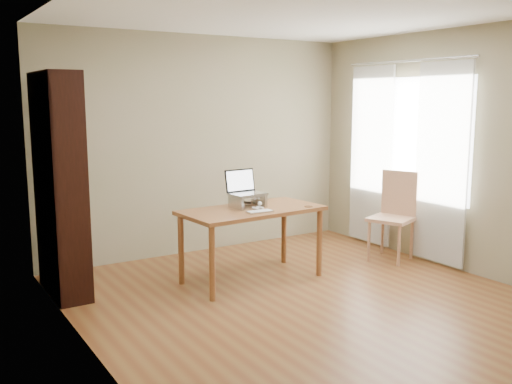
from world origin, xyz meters
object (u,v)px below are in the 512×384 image
Objects in this scene: keyboard at (260,212)px; laptop at (245,188)px; chair at (396,212)px; cat at (245,201)px; bookshelf at (60,185)px; desk at (252,218)px.

laptop is at bearing 85.06° from keyboard.
laptop reaches higher than keyboard.
chair is (1.82, -0.38, -0.39)m from laptop.
chair is (1.83, -0.34, -0.25)m from cat.
bookshelf reaches higher than cat.
cat is at bearing 86.29° from keyboard.
bookshelf is 5.74× the size of laptop.
cat reaches higher than keyboard.
laptop reaches higher than chair.
chair is at bearing -10.81° from desk.
keyboard is at bearing 158.69° from chair.
cat is (-0.01, 0.11, 0.16)m from desk.
chair reaches higher than keyboard.
bookshelf reaches higher than desk.
keyboard is (1.69, -0.84, -0.29)m from bookshelf.
bookshelf is at bearing 155.29° from keyboard.
bookshelf is 7.92× the size of keyboard.
keyboard is 0.56× the size of cat.
cat reaches higher than desk.
keyboard is at bearing -26.54° from bookshelf.
bookshelf reaches higher than keyboard.
cat is at bearing -16.59° from bookshelf.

